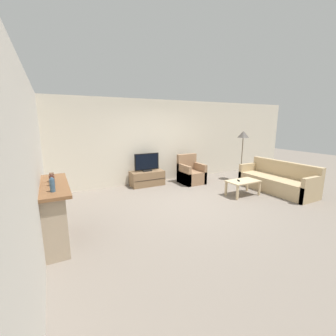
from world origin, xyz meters
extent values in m
plane|color=slate|center=(0.00, 0.00, 0.00)|extent=(24.00, 24.00, 0.00)
cube|color=beige|center=(0.00, 2.29, 1.35)|extent=(12.00, 0.06, 2.70)
cube|color=beige|center=(-3.28, 0.00, 1.35)|extent=(0.06, 12.00, 2.70)
cube|color=tan|center=(-3.09, -0.43, 0.48)|extent=(0.33, 1.45, 0.95)
cube|color=black|center=(-2.92, -0.43, 0.36)|extent=(0.01, 0.80, 0.52)
cube|color=orange|center=(-2.92, -0.43, 0.22)|extent=(0.01, 0.56, 0.10)
cube|color=brown|center=(-3.06, -0.43, 0.98)|extent=(0.45, 1.57, 0.05)
cylinder|color=#385670|center=(-3.07, -0.90, 1.10)|extent=(0.07, 0.07, 0.20)
sphere|color=#385670|center=(-3.07, -0.90, 1.20)|extent=(0.04, 0.04, 0.04)
cylinder|color=#512D23|center=(-3.07, -0.55, 1.09)|extent=(0.08, 0.08, 0.17)
sphere|color=#512D23|center=(-3.07, -0.55, 1.18)|extent=(0.04, 0.04, 0.04)
cube|color=brown|center=(-3.07, -0.27, 1.08)|extent=(0.07, 0.11, 0.15)
cylinder|color=white|center=(-3.03, -0.27, 1.09)|extent=(0.00, 0.08, 0.08)
cube|color=brown|center=(-0.40, 1.97, 0.23)|extent=(1.05, 0.51, 0.47)
cube|color=black|center=(-0.40, 1.71, 0.23)|extent=(1.03, 0.01, 0.01)
cube|color=black|center=(-0.40, 1.97, 0.49)|extent=(0.28, 0.18, 0.04)
cube|color=black|center=(-0.40, 1.97, 0.77)|extent=(0.81, 0.02, 0.53)
cube|color=black|center=(-0.40, 1.95, 0.77)|extent=(0.74, 0.01, 0.47)
cube|color=#937051|center=(1.00, 1.54, 0.20)|extent=(0.70, 0.76, 0.40)
cube|color=#937051|center=(1.00, 1.85, 0.67)|extent=(0.70, 0.14, 0.53)
cube|color=#937051|center=(0.70, 1.54, 0.32)|extent=(0.10, 0.76, 0.64)
cube|color=#937051|center=(1.30, 1.54, 0.32)|extent=(0.10, 0.76, 0.64)
cube|color=#CCB289|center=(1.56, -0.17, 0.40)|extent=(0.89, 0.51, 0.03)
cube|color=#CCB289|center=(1.15, -0.39, 0.19)|extent=(0.05, 0.05, 0.39)
cube|color=#CCB289|center=(1.97, -0.39, 0.19)|extent=(0.05, 0.05, 0.39)
cube|color=#CCB289|center=(1.15, 0.04, 0.19)|extent=(0.05, 0.05, 0.39)
cube|color=#CCB289|center=(1.97, 0.04, 0.19)|extent=(0.05, 0.05, 0.39)
cube|color=black|center=(1.42, -0.13, 0.43)|extent=(0.11, 0.15, 0.02)
cube|color=tan|center=(2.69, -0.35, 0.21)|extent=(0.81, 2.16, 0.42)
cube|color=tan|center=(3.02, -0.35, 0.64)|extent=(0.16, 2.16, 0.44)
cube|color=tan|center=(2.69, -1.38, 0.33)|extent=(0.81, 0.11, 0.66)
cube|color=tan|center=(2.69, 0.67, 0.33)|extent=(0.81, 0.11, 0.66)
cylinder|color=black|center=(2.76, 1.09, 0.01)|extent=(0.30, 0.30, 0.01)
cylinder|color=brown|center=(2.76, 1.09, 0.74)|extent=(0.03, 0.03, 1.46)
cone|color=#4C4742|center=(2.76, 1.09, 1.58)|extent=(0.38, 0.38, 0.22)
camera|label=1|loc=(-3.04, -4.48, 2.02)|focal=24.00mm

